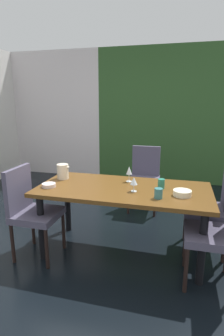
{
  "coord_description": "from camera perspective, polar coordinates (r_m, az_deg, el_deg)",
  "views": [
    {
      "loc": [
        0.89,
        -2.58,
        1.6
      ],
      "look_at": [
        0.14,
        0.27,
        0.85
      ],
      "focal_mm": 28.0,
      "sensor_mm": 36.0,
      "label": 1
    }
  ],
  "objects": [
    {
      "name": "serving_bowl_rear",
      "position": [
        2.55,
        15.04,
        -5.27
      ],
      "size": [
        0.17,
        0.17,
        0.05
      ],
      "primitive_type": "cylinder",
      "color": "#EFE8C6",
      "rests_on": "dining_table"
    },
    {
      "name": "wine_glass_west",
      "position": [
        2.87,
        3.74,
        -0.62
      ],
      "size": [
        0.06,
        0.06,
        0.17
      ],
      "color": "silver",
      "rests_on": "dining_table"
    },
    {
      "name": "wine_glass_south",
      "position": [
        2.56,
        4.78,
        -2.93
      ],
      "size": [
        0.07,
        0.07,
        0.14
      ],
      "color": "silver",
      "rests_on": "dining_table"
    },
    {
      "name": "cup_east",
      "position": [
        2.43,
        10.07,
        -5.46
      ],
      "size": [
        0.08,
        0.08,
        0.09
      ],
      "primitive_type": "cylinder",
      "color": "#356F72",
      "rests_on": "dining_table"
    },
    {
      "name": "back_panel_interior",
      "position": [
        5.97,
        -12.4,
        11.2
      ],
      "size": [
        2.07,
        0.1,
        2.63
      ],
      "primitive_type": "cube",
      "color": "silver",
      "rests_on": "ground_plane"
    },
    {
      "name": "chair_left_near",
      "position": [
        2.86,
        -17.38,
        -8.16
      ],
      "size": [
        0.44,
        0.44,
        0.96
      ],
      "rotation": [
        0.0,
        0.0,
        -1.57
      ],
      "color": "#4B465B",
      "rests_on": "ground_plane"
    },
    {
      "name": "pitcher_front",
      "position": [
        3.03,
        -10.65,
        -0.73
      ],
      "size": [
        0.15,
        0.13,
        0.17
      ],
      "color": "beige",
      "rests_on": "dining_table"
    },
    {
      "name": "chair_right_near",
      "position": [
        2.48,
        22.78,
        -11.64
      ],
      "size": [
        0.44,
        0.44,
        1.02
      ],
      "rotation": [
        0.0,
        0.0,
        1.57
      ],
      "color": "#4B465B",
      "rests_on": "ground_plane"
    },
    {
      "name": "serving_bowl_north",
      "position": [
        2.79,
        -13.59,
        -3.65
      ],
      "size": [
        0.14,
        0.14,
        0.04
      ],
      "primitive_type": "cylinder",
      "color": "silver",
      "rests_on": "dining_table"
    },
    {
      "name": "cup_near_shelf",
      "position": [
        2.7,
        10.67,
        -3.4
      ],
      "size": [
        0.07,
        0.07,
        0.1
      ],
      "primitive_type": "cylinder",
      "color": "#277560",
      "rests_on": "dining_table"
    },
    {
      "name": "dining_table",
      "position": [
        2.73,
        2.44,
        -6.08
      ],
      "size": [
        1.76,
        0.85,
        0.74
      ],
      "color": "brown",
      "rests_on": "ground_plane"
    },
    {
      "name": "garden_window_panel",
      "position": [
        5.32,
        16.55,
        10.61
      ],
      "size": [
        3.62,
        0.1,
        2.63
      ],
      "primitive_type": "cube",
      "color": "#2E5227",
      "rests_on": "ground_plane"
    },
    {
      "name": "chair_head_far",
      "position": [
        3.95,
        7.11,
        -1.43
      ],
      "size": [
        0.44,
        0.45,
        0.95
      ],
      "rotation": [
        0.0,
        0.0,
        3.14
      ],
      "color": "#4B465B",
      "rests_on": "ground_plane"
    },
    {
      "name": "chair_right_far",
      "position": [
        3.0,
        21.25,
        -7.51
      ],
      "size": [
        0.44,
        0.44,
        0.95
      ],
      "rotation": [
        0.0,
        0.0,
        1.57
      ],
      "color": "#4B465B",
      "rests_on": "ground_plane"
    },
    {
      "name": "ground_plane",
      "position": [
        3.17,
        -3.85,
        -16.27
      ],
      "size": [
        5.68,
        5.56,
        0.02
      ],
      "primitive_type": "cube",
      "color": "black"
    }
  ]
}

